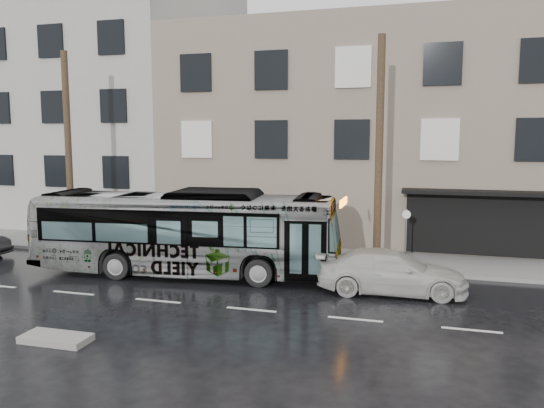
{
  "coord_description": "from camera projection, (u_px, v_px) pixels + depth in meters",
  "views": [
    {
      "loc": [
        8.17,
        -17.54,
        5.27
      ],
      "look_at": [
        2.43,
        2.5,
        2.67
      ],
      "focal_mm": 35.0,
      "sensor_mm": 36.0,
      "label": 1
    }
  ],
  "objects": [
    {
      "name": "utility_pole_front",
      "position": [
        379.0,
        154.0,
        20.41
      ],
      "size": [
        0.3,
        0.3,
        9.0
      ],
      "primitive_type": "cylinder",
      "color": "brown",
      "rests_on": "sidewalk"
    },
    {
      "name": "ground",
      "position": [
        190.0,
        281.0,
        19.62
      ],
      "size": [
        120.0,
        120.0,
        0.0
      ],
      "primitive_type": "plane",
      "color": "black",
      "rests_on": "ground"
    },
    {
      "name": "bus",
      "position": [
        186.0,
        232.0,
        20.42
      ],
      "size": [
        12.09,
        3.9,
        3.31
      ],
      "primitive_type": "imported",
      "rotation": [
        0.0,
        0.0,
        1.67
      ],
      "color": "#B2B2B2",
      "rests_on": "ground"
    },
    {
      "name": "slush_pile",
      "position": [
        56.0,
        338.0,
        13.77
      ],
      "size": [
        1.81,
        0.82,
        0.18
      ],
      "primitive_type": "cube",
      "rotation": [
        0.0,
        0.0,
        0.01
      ],
      "color": "gray",
      "rests_on": "ground"
    },
    {
      "name": "building_taupe",
      "position": [
        366.0,
        134.0,
        29.69
      ],
      "size": [
        20.0,
        12.0,
        11.0
      ],
      "primitive_type": "cube",
      "color": "gray",
      "rests_on": "ground"
    },
    {
      "name": "building_grey",
      "position": [
        38.0,
        99.0,
        37.09
      ],
      "size": [
        26.0,
        15.0,
        16.0
      ],
      "primitive_type": "cube",
      "color": "#A8A69E",
      "rests_on": "ground"
    },
    {
      "name": "sign_post",
      "position": [
        406.0,
        240.0,
        20.52
      ],
      "size": [
        0.06,
        0.06,
        2.4
      ],
      "primitive_type": "cylinder",
      "color": "slate",
      "rests_on": "sidewalk"
    },
    {
      "name": "sidewalk",
      "position": [
        235.0,
        252.0,
        24.28
      ],
      "size": [
        90.0,
        3.6,
        0.15
      ],
      "primitive_type": "cube",
      "color": "gray",
      "rests_on": "ground"
    },
    {
      "name": "utility_pole_rear",
      "position": [
        69.0,
        152.0,
        24.24
      ],
      "size": [
        0.3,
        0.3,
        9.0
      ],
      "primitive_type": "cylinder",
      "color": "brown",
      "rests_on": "sidewalk"
    },
    {
      "name": "white_sedan",
      "position": [
        391.0,
        272.0,
        18.08
      ],
      "size": [
        5.15,
        2.38,
        1.46
      ],
      "primitive_type": "imported",
      "rotation": [
        0.0,
        0.0,
        1.64
      ],
      "color": "#B8B7AF",
      "rests_on": "ground"
    }
  ]
}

